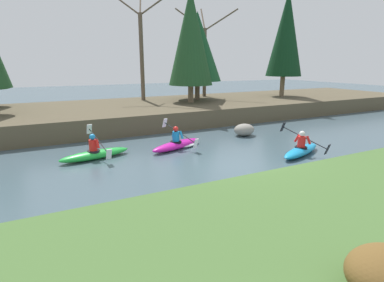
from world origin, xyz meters
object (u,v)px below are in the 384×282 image
(kayaker_lead, at_px, (301,149))
(boulder_midstream, at_px, (244,130))
(kayaker_middle, at_px, (179,144))
(kayaker_trailing, at_px, (96,153))

(kayaker_lead, xyz_separation_m, boulder_midstream, (-0.11, 3.75, 0.09))
(kayaker_middle, bearing_deg, kayaker_lead, -57.84)
(boulder_midstream, bearing_deg, kayaker_middle, -170.57)
(kayaker_middle, distance_m, boulder_midstream, 4.01)
(kayaker_lead, bearing_deg, boulder_midstream, 71.28)
(kayaker_lead, distance_m, kayaker_trailing, 8.21)
(kayaker_lead, xyz_separation_m, kayaker_trailing, (-7.57, 3.17, 0.00))
(kayaker_middle, xyz_separation_m, kayaker_trailing, (-3.50, 0.08, 0.02))
(kayaker_trailing, xyz_separation_m, boulder_midstream, (7.46, 0.58, 0.09))
(kayaker_lead, relative_size, boulder_midstream, 2.50)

